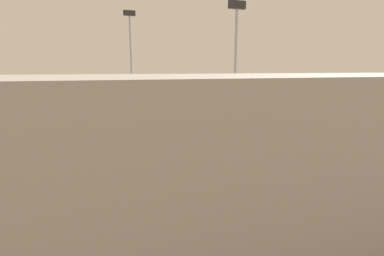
# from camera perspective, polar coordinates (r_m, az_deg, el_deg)

# --- Properties ---
(ground_plane) EXTENTS (400.00, 400.00, 0.00)m
(ground_plane) POSITION_cam_1_polar(r_m,az_deg,el_deg) (67.16, 5.02, -1.29)
(ground_plane) COLOR gray
(track_bed_0) EXTENTS (140.00, 2.80, 0.12)m
(track_bed_0) POSITION_cam_1_polar(r_m,az_deg,el_deg) (78.38, 1.08, 0.57)
(track_bed_0) COLOR #3D3833
(track_bed_0) RESTS_ON ground_plane
(track_bed_1) EXTENTS (140.00, 2.80, 0.12)m
(track_bed_1) POSITION_cam_1_polar(r_m,az_deg,el_deg) (73.84, 2.51, -0.09)
(track_bed_1) COLOR #3D3833
(track_bed_1) RESTS_ON ground_plane
(track_bed_2) EXTENTS (140.00, 2.80, 0.12)m
(track_bed_2) POSITION_cam_1_polar(r_m,az_deg,el_deg) (69.36, 4.13, -0.83)
(track_bed_2) COLOR #3D3833
(track_bed_2) RESTS_ON ground_plane
(track_bed_3) EXTENTS (140.00, 2.80, 0.12)m
(track_bed_3) POSITION_cam_1_polar(r_m,az_deg,el_deg) (64.96, 5.96, -1.68)
(track_bed_3) COLOR #3D3833
(track_bed_3) RESTS_ON ground_plane
(track_bed_4) EXTENTS (140.00, 2.80, 0.12)m
(track_bed_4) POSITION_cam_1_polar(r_m,az_deg,el_deg) (60.65, 8.07, -2.65)
(track_bed_4) COLOR #4C443D
(track_bed_4) RESTS_ON ground_plane
(track_bed_5) EXTENTS (140.00, 2.80, 0.12)m
(track_bed_5) POSITION_cam_1_polar(r_m,az_deg,el_deg) (56.45, 10.49, -3.75)
(track_bed_5) COLOR #4C443D
(track_bed_5) RESTS_ON ground_plane
(train_on_track_5) EXTENTS (10.00, 3.00, 5.00)m
(train_on_track_5) POSITION_cam_1_polar(r_m,az_deg,el_deg) (61.01, 17.81, -0.97)
(train_on_track_5) COLOR gold
(train_on_track_5) RESTS_ON ground_plane
(train_on_track_0) EXTENTS (71.40, 3.06, 5.00)m
(train_on_track_0) POSITION_cam_1_polar(r_m,az_deg,el_deg) (73.18, -12.98, 1.57)
(train_on_track_0) COLOR #A8AAB2
(train_on_track_0) RESTS_ON ground_plane
(train_on_track_4) EXTENTS (90.60, 3.00, 4.40)m
(train_on_track_4) POSITION_cam_1_polar(r_m,az_deg,el_deg) (58.03, 3.83, -1.13)
(train_on_track_4) COLOR maroon
(train_on_track_4) RESTS_ON ground_plane
(train_on_track_2) EXTENTS (10.00, 3.00, 5.00)m
(train_on_track_2) POSITION_cam_1_polar(r_m,az_deg,el_deg) (65.02, -5.24, 0.23)
(train_on_track_2) COLOR gold
(train_on_track_2) RESTS_ON ground_plane
(light_mast_0) EXTENTS (2.80, 0.70, 27.84)m
(light_mast_0) POSITION_cam_1_polar(r_m,az_deg,el_deg) (76.16, -11.46, 13.37)
(light_mast_0) COLOR #9EA0A5
(light_mast_0) RESTS_ON ground_plane
(light_mast_1) EXTENTS (2.80, 0.70, 24.67)m
(light_mast_1) POSITION_cam_1_polar(r_m,az_deg,el_deg) (49.88, 8.22, 12.83)
(light_mast_1) COLOR #9EA0A5
(light_mast_1) RESTS_ON ground_plane
(signal_gantry) EXTENTS (0.70, 30.00, 8.80)m
(signal_gantry) POSITION_cam_1_polar(r_m,az_deg,el_deg) (59.62, -17.24, 4.05)
(signal_gantry) COLOR #4C4742
(signal_gantry) RESTS_ON ground_plane
(maintenance_shed) EXTENTS (49.29, 14.21, 13.89)m
(maintenance_shed) POSITION_cam_1_polar(r_m,az_deg,el_deg) (24.58, 15.94, -6.78)
(maintenance_shed) COLOR #9E9389
(maintenance_shed) RESTS_ON ground_plane
(control_tower) EXTENTS (6.00, 6.00, 11.19)m
(control_tower) POSITION_cam_1_polar(r_m,az_deg,el_deg) (100.52, 6.20, 6.59)
(control_tower) COLOR gray
(control_tower) RESTS_ON ground_plane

